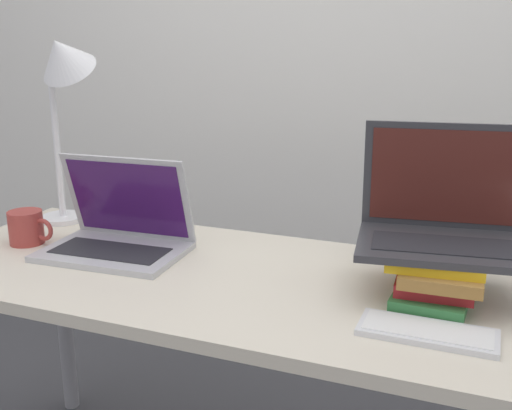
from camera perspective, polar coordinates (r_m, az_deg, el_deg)
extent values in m
cube|color=silver|center=(2.28, 10.13, 17.47)|extent=(8.00, 0.05, 2.70)
cube|color=beige|center=(1.43, 0.71, -7.61)|extent=(1.78, 0.65, 0.03)
cylinder|color=gray|center=(2.19, -17.80, -10.21)|extent=(0.05, 0.05, 0.68)
cube|color=#B2B2B7|center=(1.62, -13.42, -4.37)|extent=(0.38, 0.26, 0.02)
cube|color=#232328|center=(1.61, -13.72, -4.23)|extent=(0.31, 0.14, 0.00)
cube|color=#B2B2B7|center=(1.66, -12.10, 0.67)|extent=(0.37, 0.09, 0.24)
cube|color=#381451|center=(1.66, -12.17, 0.59)|extent=(0.33, 0.08, 0.21)
cube|color=#33753D|center=(1.39, 16.66, -7.73)|extent=(0.16, 0.28, 0.03)
cube|color=maroon|center=(1.38, 16.73, -6.54)|extent=(0.17, 0.24, 0.03)
cube|color=olive|center=(1.37, 17.35, -5.60)|extent=(0.17, 0.27, 0.03)
cube|color=gold|center=(1.37, 16.62, -4.45)|extent=(0.22, 0.26, 0.02)
cube|color=#333338|center=(1.36, 17.31, -3.79)|extent=(0.39, 0.30, 0.02)
cube|color=#232328|center=(1.35, 17.37, -3.62)|extent=(0.31, 0.17, 0.00)
cube|color=#333338|center=(1.44, 17.46, 2.63)|extent=(0.36, 0.08, 0.25)
cube|color=#4C1E19|center=(1.43, 17.47, 2.57)|extent=(0.33, 0.07, 0.22)
cube|color=silver|center=(1.22, 16.00, -11.58)|extent=(0.26, 0.11, 0.01)
cube|color=silver|center=(1.21, 16.03, -11.29)|extent=(0.24, 0.09, 0.00)
cylinder|color=#9E3833|center=(1.78, -21.06, -2.00)|extent=(0.09, 0.09, 0.09)
torus|color=#9E3833|center=(1.74, -19.62, -2.23)|extent=(0.06, 0.01, 0.06)
cylinder|color=white|center=(1.98, -17.87, -1.17)|extent=(0.14, 0.14, 0.01)
cylinder|color=white|center=(1.93, -18.42, 5.34)|extent=(0.02, 0.02, 0.44)
cone|color=white|center=(1.82, -17.98, 13.41)|extent=(0.16, 0.19, 0.17)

